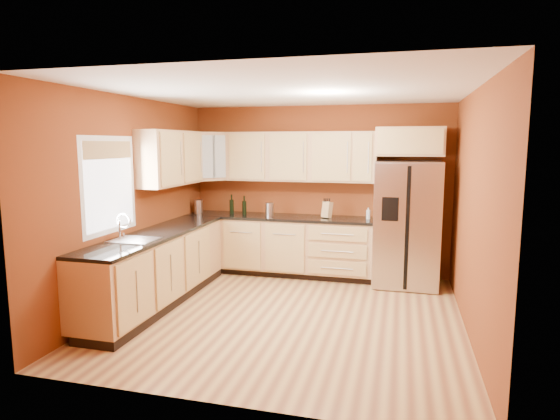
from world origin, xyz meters
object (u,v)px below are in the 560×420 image
(wine_bottle_a, at_px, (232,204))
(refrigerator, at_px, (407,224))
(knife_block, at_px, (327,210))
(soap_dispenser, at_px, (368,213))
(canister_left, at_px, (198,207))

(wine_bottle_a, bearing_deg, refrigerator, -2.63)
(knife_block, bearing_deg, refrigerator, 20.39)
(soap_dispenser, bearing_deg, canister_left, -177.37)
(canister_left, relative_size, soap_dispenser, 1.28)
(wine_bottle_a, bearing_deg, knife_block, -1.38)
(refrigerator, distance_m, wine_bottle_a, 2.70)
(canister_left, height_order, wine_bottle_a, wine_bottle_a)
(wine_bottle_a, height_order, soap_dispenser, wine_bottle_a)
(knife_block, height_order, soap_dispenser, knife_block)
(canister_left, relative_size, knife_block, 0.91)
(canister_left, xyz_separation_m, knife_block, (2.04, 0.10, 0.01))
(refrigerator, bearing_deg, wine_bottle_a, 177.37)
(canister_left, xyz_separation_m, soap_dispenser, (2.65, 0.12, -0.02))
(canister_left, distance_m, knife_block, 2.05)
(wine_bottle_a, relative_size, soap_dispenser, 1.79)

